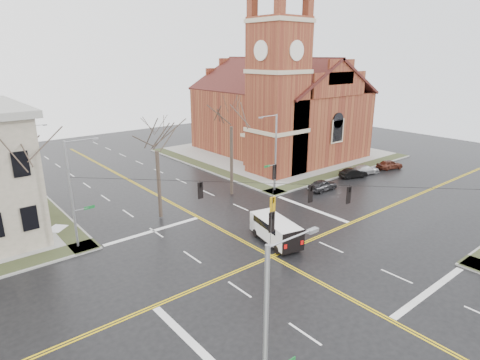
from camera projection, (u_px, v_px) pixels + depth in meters
ground at (272, 257)px, 32.25m from camera, size 120.00×120.00×0.00m
sidewalks at (272, 256)px, 32.23m from camera, size 80.00×80.00×0.17m
road_markings at (272, 256)px, 32.25m from camera, size 100.00×100.00×0.01m
church at (278, 102)px, 63.01m from camera, size 24.28×27.48×27.50m
signal_pole_ne at (275, 151)px, 46.11m from camera, size 2.75×0.22×9.00m
signal_pole_nw at (73, 192)px, 32.38m from camera, size 2.75×0.22×9.00m
signal_pole_sw at (269, 342)px, 15.44m from camera, size 2.75×0.22×9.00m
span_wires at (274, 183)px, 30.40m from camera, size 23.02×23.02×0.03m
traffic_signals at (279, 195)px, 30.13m from camera, size 8.21×8.26×1.30m
streetlight_north_a at (32, 157)px, 45.09m from camera, size 2.30×0.20×8.00m
cargo_van at (274, 228)px, 34.50m from camera, size 3.26×5.82×2.09m
parked_car_a at (322, 185)px, 47.75m from camera, size 3.99×1.66×1.35m
parked_car_b at (353, 173)px, 52.75m from camera, size 3.97×2.38×1.24m
parked_car_c at (365, 170)px, 54.38m from camera, size 4.55×2.57×1.25m
parked_car_d at (390, 164)px, 56.75m from camera, size 4.17×2.59×1.33m
tree_nw_far at (24, 157)px, 31.39m from camera, size 4.00×4.00×10.82m
tree_nw_near at (156, 146)px, 37.72m from camera, size 4.00×4.00×10.03m
tree_ne at (231, 122)px, 43.89m from camera, size 4.00×4.00×11.75m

